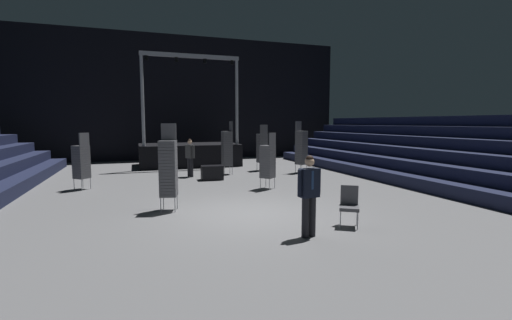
{
  "coord_description": "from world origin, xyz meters",
  "views": [
    {
      "loc": [
        -2.88,
        -8.87,
        2.41
      ],
      "look_at": [
        0.22,
        0.23,
        1.4
      ],
      "focal_mm": 25.01,
      "sensor_mm": 36.0,
      "label": 1
    }
  ],
  "objects_px": {
    "crew_worker_near_stage": "(190,155)",
    "loose_chair_near_man": "(349,204)",
    "chair_stack_front_right": "(168,168)",
    "chair_stack_mid_right": "(262,148)",
    "stage_riser": "(189,153)",
    "chair_stack_front_left": "(301,147)",
    "chair_stack_mid_left": "(227,148)",
    "equipment_road_case": "(212,173)",
    "man_with_tie": "(309,191)",
    "chair_stack_mid_centre": "(268,161)",
    "chair_stack_rear_left": "(81,161)"
  },
  "relations": [
    {
      "from": "man_with_tie",
      "to": "chair_stack_front_right",
      "type": "bearing_deg",
      "value": -59.54
    },
    {
      "from": "chair_stack_mid_right",
      "to": "chair_stack_rear_left",
      "type": "relative_size",
      "value": 1.12
    },
    {
      "from": "chair_stack_front_left",
      "to": "equipment_road_case",
      "type": "relative_size",
      "value": 2.75
    },
    {
      "from": "chair_stack_front_right",
      "to": "chair_stack_mid_right",
      "type": "distance_m",
      "value": 8.7
    },
    {
      "from": "chair_stack_mid_left",
      "to": "chair_stack_mid_centre",
      "type": "relative_size",
      "value": 1.21
    },
    {
      "from": "chair_stack_front_left",
      "to": "loose_chair_near_man",
      "type": "distance_m",
      "value": 8.96
    },
    {
      "from": "chair_stack_front_right",
      "to": "chair_stack_mid_left",
      "type": "xyz_separation_m",
      "value": [
        3.21,
        6.19,
        0.04
      ]
    },
    {
      "from": "man_with_tie",
      "to": "chair_stack_mid_centre",
      "type": "distance_m",
      "value": 5.56
    },
    {
      "from": "chair_stack_mid_centre",
      "to": "crew_worker_near_stage",
      "type": "distance_m",
      "value": 4.43
    },
    {
      "from": "chair_stack_mid_left",
      "to": "chair_stack_mid_right",
      "type": "distance_m",
      "value": 2.15
    },
    {
      "from": "chair_stack_front_right",
      "to": "equipment_road_case",
      "type": "relative_size",
      "value": 2.66
    },
    {
      "from": "man_with_tie",
      "to": "chair_stack_mid_left",
      "type": "relative_size",
      "value": 0.7
    },
    {
      "from": "chair_stack_front_left",
      "to": "loose_chair_near_man",
      "type": "bearing_deg",
      "value": 45.56
    },
    {
      "from": "chair_stack_mid_left",
      "to": "chair_stack_mid_centre",
      "type": "xyz_separation_m",
      "value": [
        0.51,
        -4.02,
        -0.21
      ]
    },
    {
      "from": "loose_chair_near_man",
      "to": "chair_stack_mid_left",
      "type": "bearing_deg",
      "value": -53.43
    },
    {
      "from": "crew_worker_near_stage",
      "to": "loose_chair_near_man",
      "type": "xyz_separation_m",
      "value": [
        2.39,
        -8.84,
        -0.42
      ]
    },
    {
      "from": "stage_riser",
      "to": "chair_stack_mid_left",
      "type": "bearing_deg",
      "value": -74.33
    },
    {
      "from": "man_with_tie",
      "to": "chair_stack_mid_left",
      "type": "xyz_separation_m",
      "value": [
        0.62,
        9.46,
        0.25
      ]
    },
    {
      "from": "chair_stack_front_right",
      "to": "crew_worker_near_stage",
      "type": "relative_size",
      "value": 1.41
    },
    {
      "from": "chair_stack_mid_centre",
      "to": "equipment_road_case",
      "type": "xyz_separation_m",
      "value": [
        -1.5,
        2.69,
        -0.72
      ]
    },
    {
      "from": "chair_stack_front_right",
      "to": "chair_stack_mid_centre",
      "type": "distance_m",
      "value": 4.31
    },
    {
      "from": "chair_stack_mid_left",
      "to": "loose_chair_near_man",
      "type": "bearing_deg",
      "value": -177.4
    },
    {
      "from": "crew_worker_near_stage",
      "to": "equipment_road_case",
      "type": "relative_size",
      "value": 1.88
    },
    {
      "from": "chair_stack_front_right",
      "to": "loose_chair_near_man",
      "type": "bearing_deg",
      "value": 158.9
    },
    {
      "from": "man_with_tie",
      "to": "crew_worker_near_stage",
      "type": "xyz_separation_m",
      "value": [
        -1.13,
        9.25,
        -0.03
      ]
    },
    {
      "from": "chair_stack_mid_left",
      "to": "chair_stack_mid_centre",
      "type": "distance_m",
      "value": 4.05
    },
    {
      "from": "equipment_road_case",
      "to": "loose_chair_near_man",
      "type": "xyz_separation_m",
      "value": [
        1.63,
        -7.72,
        0.23
      ]
    },
    {
      "from": "stage_riser",
      "to": "loose_chair_near_man",
      "type": "xyz_separation_m",
      "value": [
        1.8,
        -13.2,
        -0.16
      ]
    },
    {
      "from": "loose_chair_near_man",
      "to": "chair_stack_mid_right",
      "type": "bearing_deg",
      "value": -65.39
    },
    {
      "from": "chair_stack_rear_left",
      "to": "equipment_road_case",
      "type": "height_order",
      "value": "chair_stack_rear_left"
    },
    {
      "from": "stage_riser",
      "to": "chair_stack_mid_right",
      "type": "height_order",
      "value": "stage_riser"
    },
    {
      "from": "man_with_tie",
      "to": "chair_stack_front_left",
      "type": "xyz_separation_m",
      "value": [
        4.14,
        8.87,
        0.25
      ]
    },
    {
      "from": "stage_riser",
      "to": "equipment_road_case",
      "type": "height_order",
      "value": "stage_riser"
    },
    {
      "from": "crew_worker_near_stage",
      "to": "stage_riser",
      "type": "bearing_deg",
      "value": -35.22
    },
    {
      "from": "stage_riser",
      "to": "chair_stack_front_left",
      "type": "bearing_deg",
      "value": -45.39
    },
    {
      "from": "chair_stack_mid_left",
      "to": "equipment_road_case",
      "type": "relative_size",
      "value": 2.75
    },
    {
      "from": "stage_riser",
      "to": "man_with_tie",
      "type": "height_order",
      "value": "stage_riser"
    },
    {
      "from": "stage_riser",
      "to": "chair_stack_mid_left",
      "type": "distance_m",
      "value": 4.35
    },
    {
      "from": "stage_riser",
      "to": "chair_stack_front_right",
      "type": "bearing_deg",
      "value": -101.18
    },
    {
      "from": "chair_stack_mid_centre",
      "to": "equipment_road_case",
      "type": "bearing_deg",
      "value": 80.78
    },
    {
      "from": "chair_stack_front_left",
      "to": "man_with_tie",
      "type": "bearing_deg",
      "value": 39.36
    },
    {
      "from": "equipment_road_case",
      "to": "chair_stack_rear_left",
      "type": "bearing_deg",
      "value": -172.39
    },
    {
      "from": "chair_stack_front_left",
      "to": "equipment_road_case",
      "type": "xyz_separation_m",
      "value": [
        -4.51,
        -0.74,
        -0.93
      ]
    },
    {
      "from": "chair_stack_mid_right",
      "to": "loose_chair_near_man",
      "type": "height_order",
      "value": "chair_stack_mid_right"
    },
    {
      "from": "chair_stack_mid_centre",
      "to": "stage_riser",
      "type": "bearing_deg",
      "value": 63.09
    },
    {
      "from": "crew_worker_near_stage",
      "to": "loose_chair_near_man",
      "type": "distance_m",
      "value": 9.17
    },
    {
      "from": "chair_stack_front_left",
      "to": "chair_stack_mid_left",
      "type": "distance_m",
      "value": 3.57
    },
    {
      "from": "chair_stack_front_right",
      "to": "chair_stack_mid_left",
      "type": "height_order",
      "value": "chair_stack_mid_left"
    },
    {
      "from": "chair_stack_mid_centre",
      "to": "crew_worker_near_stage",
      "type": "height_order",
      "value": "chair_stack_mid_centre"
    },
    {
      "from": "chair_stack_mid_right",
      "to": "chair_stack_mid_centre",
      "type": "xyz_separation_m",
      "value": [
        -1.5,
        -4.79,
        -0.13
      ]
    }
  ]
}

